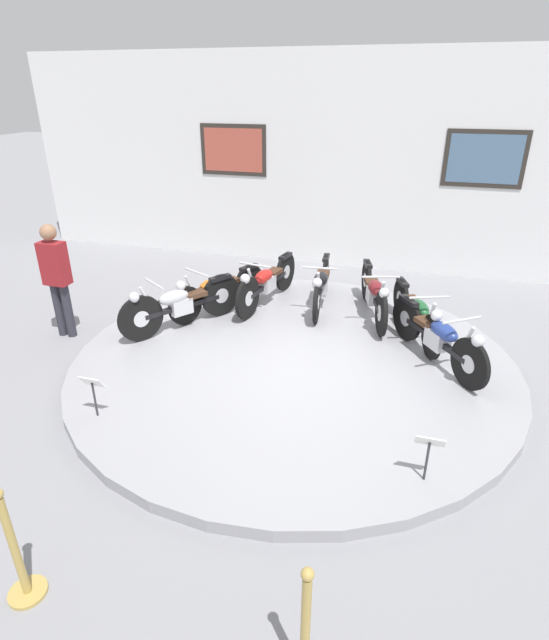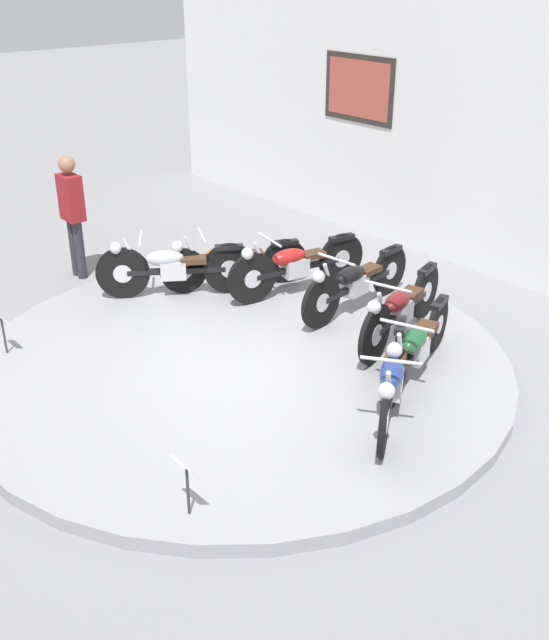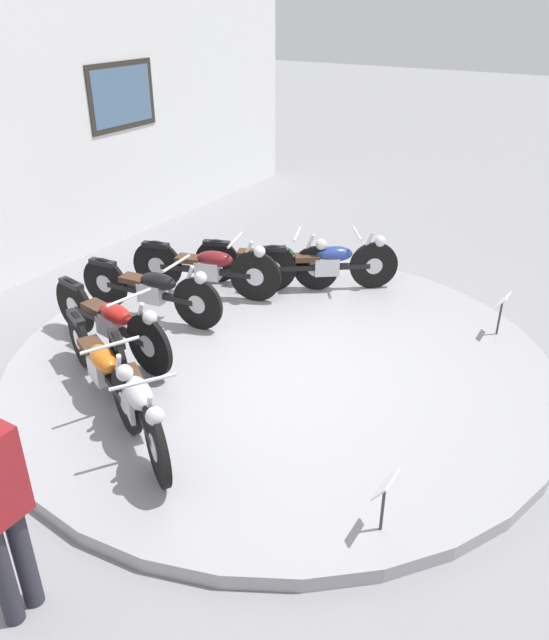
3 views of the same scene
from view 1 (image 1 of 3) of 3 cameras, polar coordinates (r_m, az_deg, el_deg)
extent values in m
plane|color=gray|center=(6.81, 2.13, -5.13)|extent=(60.00, 60.00, 0.00)
cylinder|color=#99999E|center=(6.78, 2.14, -4.64)|extent=(5.86, 5.86, 0.14)
cube|color=white|center=(10.28, 8.74, 17.16)|extent=(14.00, 0.20, 4.08)
cube|color=#2D2823|center=(10.75, -4.74, 18.79)|extent=(1.40, 0.02, 1.00)
cube|color=#B24C3D|center=(10.75, -4.75, 18.79)|extent=(1.24, 0.02, 0.84)
cube|color=#2D2823|center=(10.10, 22.88, 16.59)|extent=(1.40, 0.02, 1.00)
cube|color=slate|center=(10.09, 22.89, 16.59)|extent=(1.24, 0.02, 0.84)
cylinder|color=black|center=(7.25, -15.03, 0.16)|extent=(0.43, 0.59, 0.68)
cylinder|color=silver|center=(7.25, -15.03, 0.16)|extent=(0.19, 0.23, 0.24)
cylinder|color=black|center=(7.83, -6.14, 2.83)|extent=(0.43, 0.59, 0.68)
cylinder|color=silver|center=(7.83, -6.14, 2.83)|extent=(0.19, 0.23, 0.24)
cube|color=black|center=(7.52, -10.42, 1.55)|extent=(0.76, 1.07, 0.07)
cube|color=silver|center=(7.49, -10.70, 1.61)|extent=(0.35, 0.38, 0.24)
ellipsoid|color=#B2B5BA|center=(7.39, -11.47, 2.55)|extent=(0.45, 0.52, 0.20)
cube|color=#472D1E|center=(7.56, -9.06, 2.95)|extent=(0.35, 0.38, 0.07)
cube|color=black|center=(7.73, -6.24, 4.80)|extent=(0.29, 0.35, 0.06)
cylinder|color=silver|center=(7.23, -14.15, 1.92)|extent=(0.18, 0.23, 0.54)
cylinder|color=silver|center=(7.17, -13.60, 4.04)|extent=(0.46, 0.33, 0.03)
sphere|color=silver|center=(7.10, -15.77, 2.52)|extent=(0.15, 0.15, 0.15)
cylinder|color=black|center=(7.63, -10.12, 1.63)|extent=(0.31, 0.57, 0.60)
cylinder|color=silver|center=(7.63, -10.12, 1.63)|extent=(0.15, 0.22, 0.21)
cylinder|color=black|center=(8.44, -2.92, 4.37)|extent=(0.31, 0.57, 0.60)
cylinder|color=silver|center=(8.44, -2.92, 4.37)|extent=(0.15, 0.22, 0.21)
cube|color=black|center=(8.02, -6.34, 3.08)|extent=(0.61, 1.15, 0.07)
cube|color=silver|center=(7.99, -6.56, 3.13)|extent=(0.32, 0.38, 0.24)
ellipsoid|color=#D16619|center=(7.87, -7.16, 4.00)|extent=(0.41, 0.53, 0.20)
cube|color=#472D1E|center=(8.10, -5.23, 4.43)|extent=(0.32, 0.38, 0.07)
cube|color=black|center=(8.36, -2.96, 6.01)|extent=(0.25, 0.37, 0.06)
cylinder|color=silver|center=(7.64, -9.36, 3.34)|extent=(0.15, 0.24, 0.54)
cylinder|color=silver|center=(7.61, -8.86, 5.39)|extent=(0.50, 0.27, 0.03)
sphere|color=silver|center=(7.47, -10.68, 3.89)|extent=(0.15, 0.15, 0.15)
cylinder|color=black|center=(7.70, -3.09, 2.50)|extent=(0.17, 0.67, 0.67)
cylinder|color=silver|center=(7.70, -3.09, 2.50)|extent=(0.11, 0.24, 0.24)
cylinder|color=black|center=(8.81, 1.24, 5.55)|extent=(0.17, 0.67, 0.67)
cylinder|color=silver|center=(8.81, 1.24, 5.55)|extent=(0.11, 0.24, 0.24)
cube|color=black|center=(8.25, -0.78, 4.13)|extent=(0.29, 1.23, 0.07)
cube|color=silver|center=(8.20, -0.91, 4.17)|extent=(0.25, 0.35, 0.24)
ellipsoid|color=red|center=(8.07, -1.25, 5.00)|extent=(0.30, 0.51, 0.20)
cube|color=#472D1E|center=(8.38, -0.09, 5.51)|extent=(0.25, 0.35, 0.07)
cube|color=black|center=(8.72, 1.26, 7.31)|extent=(0.16, 0.37, 0.06)
cylinder|color=silver|center=(7.74, -2.58, 4.25)|extent=(0.09, 0.25, 0.54)
cylinder|color=silver|center=(7.74, -2.23, 6.30)|extent=(0.54, 0.13, 0.03)
sphere|color=silver|center=(7.52, -3.38, 4.73)|extent=(0.15, 0.15, 0.15)
cylinder|color=black|center=(7.60, 4.85, 2.04)|extent=(0.12, 0.65, 0.64)
cylinder|color=silver|center=(7.60, 4.85, 2.04)|extent=(0.09, 0.23, 0.23)
cylinder|color=black|center=(8.86, 5.84, 5.42)|extent=(0.12, 0.65, 0.64)
cylinder|color=silver|center=(8.86, 5.84, 5.42)|extent=(0.09, 0.23, 0.23)
cube|color=black|center=(8.23, 5.38, 3.86)|extent=(0.19, 1.24, 0.07)
cube|color=silver|center=(8.18, 5.35, 3.89)|extent=(0.23, 0.34, 0.24)
ellipsoid|color=black|center=(8.03, 5.32, 4.70)|extent=(0.27, 0.50, 0.20)
cube|color=#472D1E|center=(8.38, 5.57, 5.29)|extent=(0.23, 0.34, 0.07)
cube|color=black|center=(8.77, 5.91, 7.10)|extent=(0.13, 0.37, 0.06)
cylinder|color=silver|center=(7.66, 5.02, 3.84)|extent=(0.07, 0.25, 0.54)
cylinder|color=silver|center=(7.67, 5.19, 5.94)|extent=(0.54, 0.08, 0.03)
sphere|color=silver|center=(7.42, 4.89, 4.27)|extent=(0.15, 0.15, 0.15)
cylinder|color=black|center=(7.33, 12.11, 0.76)|extent=(0.24, 0.66, 0.67)
cylinder|color=silver|center=(7.33, 12.11, 0.76)|extent=(0.13, 0.24, 0.24)
cylinder|color=black|center=(8.56, 10.47, 4.52)|extent=(0.24, 0.66, 0.67)
cylinder|color=silver|center=(8.56, 10.47, 4.52)|extent=(0.13, 0.24, 0.24)
cube|color=black|center=(7.94, 11.23, 2.78)|extent=(0.41, 1.21, 0.07)
cube|color=silver|center=(7.90, 11.29, 2.81)|extent=(0.28, 0.36, 0.24)
ellipsoid|color=maroon|center=(7.75, 11.51, 3.62)|extent=(0.34, 0.52, 0.20)
cube|color=#472D1E|center=(8.09, 11.05, 4.30)|extent=(0.28, 0.36, 0.07)
cube|color=black|center=(8.46, 10.62, 6.33)|extent=(0.19, 0.37, 0.06)
cylinder|color=silver|center=(7.39, 12.04, 2.65)|extent=(0.11, 0.25, 0.54)
cylinder|color=silver|center=(7.40, 12.07, 4.83)|extent=(0.53, 0.18, 0.03)
sphere|color=silver|center=(7.15, 12.44, 3.04)|extent=(0.15, 0.15, 0.15)
cylinder|color=black|center=(6.90, 17.50, -1.86)|extent=(0.26, 0.58, 0.60)
cylinder|color=silver|center=(6.90, 17.50, -1.86)|extent=(0.13, 0.22, 0.21)
cylinder|color=black|center=(8.05, 14.24, 2.50)|extent=(0.26, 0.58, 0.60)
cylinder|color=silver|center=(8.05, 14.24, 2.50)|extent=(0.13, 0.22, 0.21)
cube|color=black|center=(7.46, 15.75, 0.49)|extent=(0.50, 1.19, 0.07)
cube|color=silver|center=(7.42, 15.86, 0.50)|extent=(0.30, 0.37, 0.24)
ellipsoid|color=#1E562D|center=(7.27, 16.26, 1.31)|extent=(0.37, 0.53, 0.20)
cube|color=#472D1E|center=(7.60, 15.35, 2.14)|extent=(0.30, 0.37, 0.07)
cube|color=black|center=(7.95, 14.44, 4.20)|extent=(0.22, 0.37, 0.06)
cylinder|color=silver|center=(6.94, 17.30, 0.17)|extent=(0.13, 0.25, 0.54)
cylinder|color=silver|center=(6.93, 17.27, 2.49)|extent=(0.52, 0.22, 0.03)
sphere|color=silver|center=(6.70, 18.05, 0.49)|extent=(0.15, 0.15, 0.15)
cylinder|color=black|center=(6.36, 21.41, -4.69)|extent=(0.42, 0.55, 0.64)
cylinder|color=silver|center=(6.36, 21.41, -4.69)|extent=(0.18, 0.22, 0.22)
cylinder|color=black|center=(7.30, 14.87, 0.19)|extent=(0.42, 0.55, 0.64)
cylinder|color=silver|center=(7.30, 14.87, 0.19)|extent=(0.18, 0.22, 0.22)
cube|color=black|center=(6.81, 17.91, -2.09)|extent=(0.78, 1.05, 0.07)
cube|color=silver|center=(6.78, 18.13, -2.08)|extent=(0.35, 0.38, 0.24)
ellipsoid|color=navy|center=(6.64, 18.81, -1.22)|extent=(0.46, 0.52, 0.20)
cube|color=#472D1E|center=(6.91, 17.02, -0.27)|extent=(0.35, 0.38, 0.07)
cube|color=black|center=(7.19, 15.11, 2.15)|extent=(0.29, 0.35, 0.06)
cylinder|color=silver|center=(6.37, 20.87, -2.52)|extent=(0.18, 0.23, 0.54)
cylinder|color=silver|center=(6.33, 20.63, -0.01)|extent=(0.46, 0.34, 0.03)
sphere|color=silver|center=(6.17, 22.25, -2.20)|extent=(0.15, 0.15, 0.15)
cylinder|color=#333338|center=(5.84, -19.84, -8.53)|extent=(0.02, 0.02, 0.42)
cube|color=white|center=(5.72, -20.17, -6.65)|extent=(0.26, 0.11, 0.15)
cylinder|color=#333338|center=(4.92, 17.00, -15.18)|extent=(0.02, 0.02, 0.42)
cube|color=white|center=(4.78, 17.34, -13.11)|extent=(0.26, 0.11, 0.15)
cylinder|color=#2D2D38|center=(8.11, -23.42, 1.13)|extent=(0.13, 0.13, 0.83)
cylinder|color=#2D2D38|center=(8.01, -22.52, 1.01)|extent=(0.13, 0.13, 0.83)
cube|color=maroon|center=(7.81, -23.87, 5.94)|extent=(0.36, 0.22, 0.62)
sphere|color=#9E7051|center=(7.69, -24.46, 9.12)|extent=(0.23, 0.23, 0.23)
cylinder|color=tan|center=(4.63, -26.34, -26.10)|extent=(0.28, 0.28, 0.03)
cylinder|color=tan|center=(4.30, -27.59, -22.14)|extent=(0.06, 0.06, 0.95)
cylinder|color=tan|center=(3.53, 3.53, -32.07)|extent=(0.06, 0.06, 0.95)
sphere|color=tan|center=(3.12, 3.81, -27.00)|extent=(0.08, 0.08, 0.08)
camera|label=2|loc=(4.49, 93.20, 7.60)|focal=42.00mm
camera|label=3|loc=(7.01, -54.11, 17.44)|focal=35.00mm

